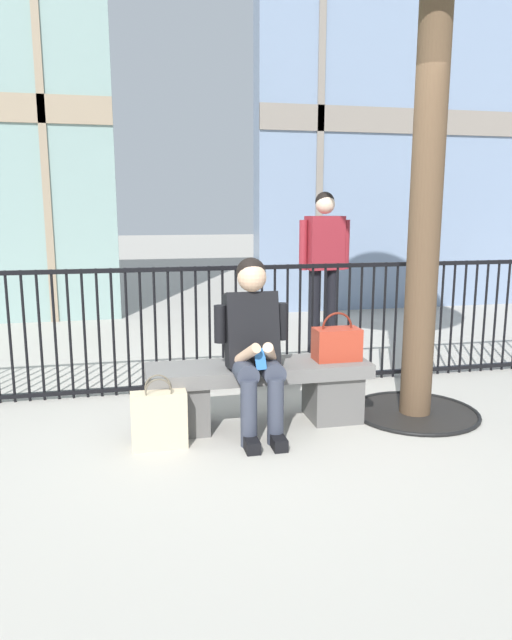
# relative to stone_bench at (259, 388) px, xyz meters

# --- Properties ---
(ground_plane) EXTENTS (60.00, 60.00, 0.00)m
(ground_plane) POSITION_rel_stone_bench_xyz_m (0.00, 0.00, -0.27)
(ground_plane) COLOR #B2ADA3
(stone_bench) EXTENTS (1.60, 0.44, 0.45)m
(stone_bench) POSITION_rel_stone_bench_xyz_m (0.00, 0.00, 0.00)
(stone_bench) COLOR slate
(stone_bench) RESTS_ON ground
(seated_person_with_phone) EXTENTS (0.52, 0.66, 1.21)m
(seated_person_with_phone) POSITION_rel_stone_bench_xyz_m (-0.06, -0.13, 0.38)
(seated_person_with_phone) COLOR #383D4C
(seated_person_with_phone) RESTS_ON ground
(handbag_on_bench) EXTENTS (0.33, 0.19, 0.36)m
(handbag_on_bench) POSITION_rel_stone_bench_xyz_m (0.58, -0.01, 0.30)
(handbag_on_bench) COLOR #B23823
(handbag_on_bench) RESTS_ON stone_bench
(shopping_bag) EXTENTS (0.36, 0.13, 0.48)m
(shopping_bag) POSITION_rel_stone_bench_xyz_m (-0.73, -0.28, -0.08)
(shopping_bag) COLOR beige
(shopping_bag) RESTS_ON ground
(bystander_at_railing) EXTENTS (0.55, 0.28, 1.71)m
(bystander_at_railing) POSITION_rel_stone_bench_xyz_m (1.15, 1.96, 0.73)
(bystander_at_railing) COLOR black
(bystander_at_railing) RESTS_ON ground
(plaza_railing) EXTENTS (9.59, 0.04, 1.07)m
(plaza_railing) POSITION_rel_stone_bench_xyz_m (0.00, 0.90, 0.27)
(plaza_railing) COLOR black
(plaza_railing) RESTS_ON ground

